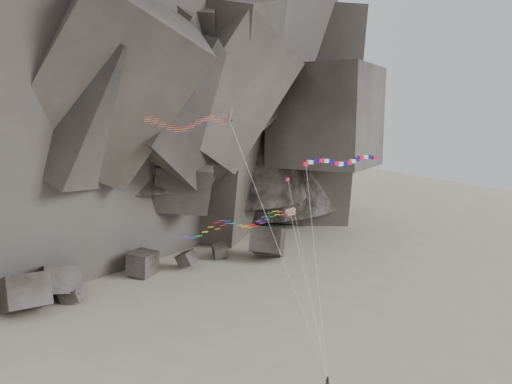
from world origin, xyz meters
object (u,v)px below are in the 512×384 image
kite_flyer (327,382)px  banner_kite (341,162)px  parafoil_kite (236,223)px  delta_kite (185,122)px  pennant_kite (295,216)px

kite_flyer → banner_kite: 25.48m
kite_flyer → parafoil_kite: (-6.02, 9.43, 16.53)m
delta_kite → kite_flyer: bearing=-24.5°
banner_kite → pennant_kite: (-7.71, -1.17, -5.66)m
banner_kite → parafoil_kite: banner_kite is taller
kite_flyer → delta_kite: bearing=-25.7°
delta_kite → banner_kite: size_ratio=1.27×
parafoil_kite → pennant_kite: pennant_kite is taller
delta_kite → parafoil_kite: (6.26, 0.99, -11.53)m
pennant_kite → kite_flyer: bearing=-111.4°
banner_kite → parafoil_kite: bearing=177.4°
pennant_kite → parafoil_kite: bearing=141.7°
delta_kite → pennant_kite: 16.86m
kite_flyer → parafoil_kite: bearing=-48.6°
banner_kite → parafoil_kite: size_ratio=1.34×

